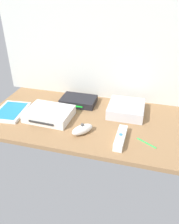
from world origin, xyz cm
name	(u,v)px	position (x,y,z in cm)	size (l,w,h in cm)	color
ground_plane	(90,121)	(0.00, 0.00, -1.00)	(100.00, 48.00, 2.00)	#936D47
back_wall	(103,38)	(0.00, 24.60, 32.00)	(110.00, 1.20, 64.00)	silver
game_console	(49,114)	(-18.76, -3.76, 2.20)	(21.56, 17.08, 4.40)	white
mini_computer	(126,109)	(15.81, 9.81, 2.64)	(17.09, 17.09, 5.30)	silver
game_case	(11,111)	(-39.07, -4.44, 0.76)	(15.41, 20.25, 1.56)	white
network_router	(79,101)	(-9.68, 13.55, 1.70)	(18.01, 12.42, 3.40)	black
remote_wand	(121,138)	(16.50, -12.45, 1.51)	(3.91, 14.87, 3.40)	white
remote_nunchuk	(83,129)	(0.26, -11.57, 2.04)	(9.71, 10.54, 5.10)	white
stylus_pen	(147,143)	(26.97, -11.25, 0.35)	(0.70, 0.70, 9.00)	green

